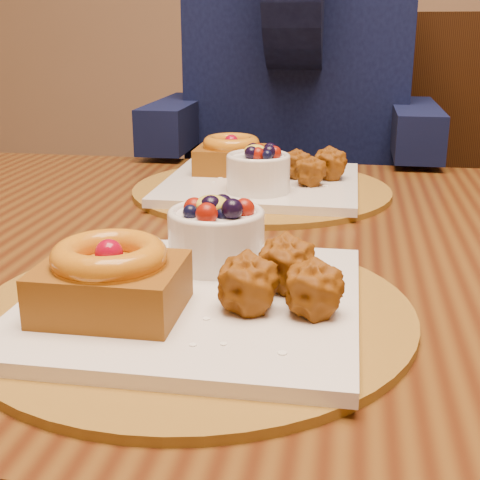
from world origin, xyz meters
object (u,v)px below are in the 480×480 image
at_px(place_setting_near, 191,285).
at_px(diner, 299,51).
at_px(place_setting_far, 259,178).
at_px(chair_far, 380,218).
at_px(dining_table, 237,298).

bearing_deg(place_setting_near, diner, 88.79).
distance_m(place_setting_far, chair_far, 0.64).
distance_m(place_setting_far, diner, 0.48).
distance_m(place_setting_near, chair_far, 1.04).
xyz_separation_m(dining_table, place_setting_far, (-0.00, 0.22, 0.10)).
bearing_deg(diner, place_setting_near, -108.49).
distance_m(chair_far, diner, 0.44).
bearing_deg(diner, chair_far, 13.80).
height_order(dining_table, chair_far, chair_far).
height_order(place_setting_near, chair_far, chair_far).
relative_size(dining_table, diner, 1.82).
bearing_deg(place_setting_near, chair_far, 78.22).
bearing_deg(place_setting_far, chair_far, 69.85).
height_order(place_setting_near, diner, diner).
relative_size(place_setting_near, chair_far, 0.37).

